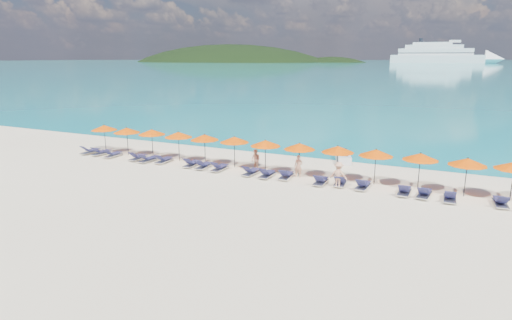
% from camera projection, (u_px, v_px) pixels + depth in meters
% --- Properties ---
extents(ground, '(1400.00, 1400.00, 0.00)m').
position_uv_depth(ground, '(234.00, 190.00, 25.37)').
color(ground, beige).
extents(sea, '(1600.00, 1300.00, 0.01)m').
position_uv_depth(sea, '(454.00, 62.00, 604.97)').
color(sea, '#1FA9B2').
rests_on(sea, ground).
extents(headland_main, '(374.00, 242.00, 126.50)m').
position_uv_depth(headland_main, '(228.00, 88.00, 633.43)').
color(headland_main, black).
rests_on(headland_main, ground).
extents(headland_small, '(162.00, 126.00, 85.50)m').
position_uv_depth(headland_small, '(331.00, 89.00, 587.84)').
color(headland_small, black).
rests_on(headland_small, ground).
extents(cruise_ship, '(128.21, 28.03, 35.42)m').
position_uv_depth(cruise_ship, '(446.00, 55.00, 516.98)').
color(cruise_ship, silver).
rests_on(cruise_ship, ground).
extents(jetski, '(1.77, 2.68, 0.89)m').
position_uv_depth(jetski, '(343.00, 157.00, 32.13)').
color(jetski, silver).
rests_on(jetski, ground).
extents(beachgoer_a, '(0.60, 0.45, 1.48)m').
position_uv_depth(beachgoer_a, '(298.00, 166.00, 27.97)').
color(beachgoer_a, tan).
rests_on(beachgoer_a, ground).
extents(beachgoer_b, '(0.81, 0.65, 1.45)m').
position_uv_depth(beachgoer_b, '(256.00, 160.00, 29.82)').
color(beachgoer_b, tan).
rests_on(beachgoer_b, ground).
extents(beachgoer_c, '(1.04, 0.51, 1.60)m').
position_uv_depth(beachgoer_c, '(338.00, 175.00, 25.74)').
color(beachgoer_c, tan).
rests_on(beachgoer_c, ground).
extents(umbrella_0, '(2.10, 2.10, 2.28)m').
position_uv_depth(umbrella_0, '(104.00, 128.00, 35.28)').
color(umbrella_0, black).
rests_on(umbrella_0, ground).
extents(umbrella_1, '(2.10, 2.10, 2.28)m').
position_uv_depth(umbrella_1, '(127.00, 130.00, 34.04)').
color(umbrella_1, black).
rests_on(umbrella_1, ground).
extents(umbrella_2, '(2.10, 2.10, 2.28)m').
position_uv_depth(umbrella_2, '(152.00, 132.00, 33.22)').
color(umbrella_2, black).
rests_on(umbrella_2, ground).
extents(umbrella_3, '(2.10, 2.10, 2.28)m').
position_uv_depth(umbrella_3, '(178.00, 135.00, 32.13)').
color(umbrella_3, black).
rests_on(umbrella_3, ground).
extents(umbrella_4, '(2.10, 2.10, 2.28)m').
position_uv_depth(umbrella_4, '(205.00, 137.00, 31.08)').
color(umbrella_4, black).
rests_on(umbrella_4, ground).
extents(umbrella_5, '(2.10, 2.10, 2.28)m').
position_uv_depth(umbrella_5, '(234.00, 140.00, 30.21)').
color(umbrella_5, black).
rests_on(umbrella_5, ground).
extents(umbrella_6, '(2.10, 2.10, 2.28)m').
position_uv_depth(umbrella_6, '(265.00, 143.00, 28.96)').
color(umbrella_6, black).
rests_on(umbrella_6, ground).
extents(umbrella_7, '(2.10, 2.10, 2.28)m').
position_uv_depth(umbrella_7, '(300.00, 146.00, 27.95)').
color(umbrella_7, black).
rests_on(umbrella_7, ground).
extents(umbrella_8, '(2.10, 2.10, 2.28)m').
position_uv_depth(umbrella_8, '(338.00, 149.00, 27.07)').
color(umbrella_8, black).
rests_on(umbrella_8, ground).
extents(umbrella_9, '(2.10, 2.10, 2.28)m').
position_uv_depth(umbrella_9, '(376.00, 153.00, 26.09)').
color(umbrella_9, black).
rests_on(umbrella_9, ground).
extents(umbrella_10, '(2.10, 2.10, 2.28)m').
position_uv_depth(umbrella_10, '(420.00, 157.00, 25.06)').
color(umbrella_10, black).
rests_on(umbrella_10, ground).
extents(umbrella_11, '(2.10, 2.10, 2.28)m').
position_uv_depth(umbrella_11, '(468.00, 162.00, 23.84)').
color(umbrella_11, black).
rests_on(umbrella_11, ground).
extents(lounger_0, '(0.78, 1.75, 0.66)m').
position_uv_depth(lounger_0, '(90.00, 151.00, 34.89)').
color(lounger_0, silver).
rests_on(lounger_0, ground).
extents(lounger_1, '(0.79, 1.76, 0.66)m').
position_uv_depth(lounger_1, '(101.00, 152.00, 34.38)').
color(lounger_1, silver).
rests_on(lounger_1, ground).
extents(lounger_2, '(0.66, 1.71, 0.66)m').
position_uv_depth(lounger_2, '(113.00, 154.00, 33.64)').
color(lounger_2, silver).
rests_on(lounger_2, ground).
extents(lounger_3, '(0.69, 1.72, 0.66)m').
position_uv_depth(lounger_3, '(138.00, 157.00, 32.74)').
color(lounger_3, silver).
rests_on(lounger_3, ground).
extents(lounger_4, '(0.77, 1.75, 0.66)m').
position_uv_depth(lounger_4, '(148.00, 159.00, 32.11)').
color(lounger_4, silver).
rests_on(lounger_4, ground).
extents(lounger_5, '(0.69, 1.72, 0.66)m').
position_uv_depth(lounger_5, '(164.00, 160.00, 31.87)').
color(lounger_5, silver).
rests_on(lounger_5, ground).
extents(lounger_6, '(0.70, 1.73, 0.66)m').
position_uv_depth(lounger_6, '(192.00, 163.00, 30.79)').
color(lounger_6, silver).
rests_on(lounger_6, ground).
extents(lounger_7, '(0.75, 1.74, 0.66)m').
position_uv_depth(lounger_7, '(204.00, 165.00, 30.24)').
color(lounger_7, silver).
rests_on(lounger_7, ground).
extents(lounger_8, '(0.63, 1.70, 0.66)m').
position_uv_depth(lounger_8, '(219.00, 168.00, 29.66)').
color(lounger_8, silver).
rests_on(lounger_8, ground).
extents(lounger_9, '(0.73, 1.74, 0.66)m').
position_uv_depth(lounger_9, '(251.00, 172.00, 28.58)').
color(lounger_9, silver).
rests_on(lounger_9, ground).
extents(lounger_10, '(0.63, 1.70, 0.66)m').
position_uv_depth(lounger_10, '(267.00, 174.00, 28.04)').
color(lounger_10, silver).
rests_on(lounger_10, ground).
extents(lounger_11, '(0.74, 1.74, 0.66)m').
position_uv_depth(lounger_11, '(286.00, 175.00, 27.74)').
color(lounger_11, silver).
rests_on(lounger_11, ground).
extents(lounger_12, '(0.64, 1.71, 0.66)m').
position_uv_depth(lounger_12, '(321.00, 181.00, 26.50)').
color(lounger_12, silver).
rests_on(lounger_12, ground).
extents(lounger_13, '(0.77, 1.75, 0.66)m').
position_uv_depth(lounger_13, '(340.00, 182.00, 26.29)').
color(lounger_13, silver).
rests_on(lounger_13, ground).
extents(lounger_14, '(0.73, 1.74, 0.66)m').
position_uv_depth(lounger_14, '(363.00, 185.00, 25.60)').
color(lounger_14, silver).
rests_on(lounger_14, ground).
extents(lounger_15, '(0.64, 1.71, 0.66)m').
position_uv_depth(lounger_15, '(404.00, 191.00, 24.53)').
color(lounger_15, silver).
rests_on(lounger_15, ground).
extents(lounger_16, '(0.78, 1.75, 0.66)m').
position_uv_depth(lounger_16, '(424.00, 193.00, 24.08)').
color(lounger_16, silver).
rests_on(lounger_16, ground).
extents(lounger_17, '(0.68, 1.72, 0.66)m').
position_uv_depth(lounger_17, '(450.00, 197.00, 23.44)').
color(lounger_17, silver).
rests_on(lounger_17, ground).
extents(lounger_18, '(0.77, 1.75, 0.66)m').
position_uv_depth(lounger_18, '(501.00, 202.00, 22.66)').
color(lounger_18, silver).
rests_on(lounger_18, ground).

